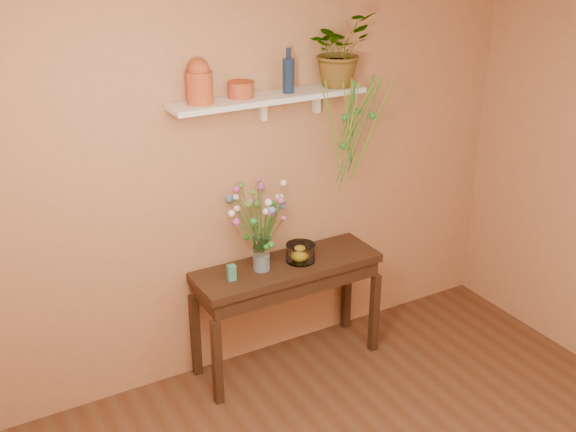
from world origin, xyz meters
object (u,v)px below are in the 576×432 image
Objects in this scene: blue_bottle at (288,75)px; glass_vase at (261,256)px; spider_plant at (339,50)px; sideboard at (287,278)px; bouquet at (258,210)px; terracotta_jug at (199,82)px; glass_bowl at (301,253)px.

blue_bottle is 1.18× the size of glass_vase.
blue_bottle is 0.60× the size of spider_plant.
spider_plant is at bearing 14.34° from sideboard.
glass_vase is (-0.25, -0.09, -1.16)m from blue_bottle.
spider_plant is 0.89× the size of bouquet.
terracotta_jug is 0.50× the size of bouquet.
spider_plant is 1.97× the size of glass_vase.
bouquet is at bearing 172.20° from sideboard.
glass_bowl is at bearing -2.95° from glass_vase.
sideboard is at bearing -2.50° from glass_vase.
blue_bottle is 1.21m from glass_bowl.
bouquet is at bearing -165.72° from blue_bottle.
glass_vase is at bearing 177.05° from glass_bowl.
blue_bottle reaches higher than sideboard.
bouquet is at bearing -13.66° from terracotta_jug.
blue_bottle is at bearing -1.32° from terracotta_jug.
blue_bottle is 0.88m from bouquet.
bouquet reaches higher than sideboard.
terracotta_jug is 0.92m from bouquet.
sideboard is 2.79× the size of spider_plant.
glass_vase is at bearing -161.33° from blue_bottle.
sideboard is 4.91× the size of terracotta_jug.
bouquet is (-0.64, -0.09, -0.96)m from spider_plant.
terracotta_jug is 1.12× the size of glass_vase.
spider_plant reaches higher than bouquet.
glass_vase is (0.34, -0.10, -1.17)m from terracotta_jug.
terracotta_jug is 1.38m from glass_bowl.
spider_plant is (0.97, 0.01, 0.11)m from terracotta_jug.
spider_plant is 1.37m from glass_bowl.
sideboard is 6.42× the size of glass_bowl.
bouquet is 2.60× the size of glass_bowl.
sideboard is 4.66× the size of blue_bottle.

